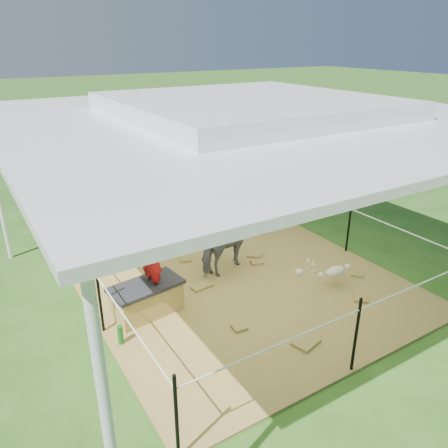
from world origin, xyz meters
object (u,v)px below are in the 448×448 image
woman (150,249)px  trash_barrel (242,152)px  foal (335,270)px  picnic_table_far (212,132)px  picnic_table_near (128,146)px  straw_bale (147,300)px  distant_person (172,144)px  pony (230,244)px  green_bottle (120,335)px

woman → trash_barrel: 7.70m
foal → picnic_table_far: (3.81, 10.38, 0.04)m
foal → picnic_table_near: bearing=85.5°
picnic_table_far → woman: bearing=-128.7°
straw_bale → distant_person: bearing=62.2°
pony → woman: bearing=85.6°
woman → picnic_table_far: 11.57m
green_bottle → foal: size_ratio=0.27×
woman → picnic_table_near: size_ratio=0.56×
distant_person → green_bottle: bearing=71.7°
green_bottle → pony: pony is taller
woman → distant_person: 8.42m
picnic_table_far → straw_bale: bearing=-129.1°
foal → picnic_table_near: 9.39m
straw_bale → foal: 2.91m
woman → green_bottle: bearing=-63.1°
trash_barrel → picnic_table_far: size_ratio=0.61×
picnic_table_far → pony: bearing=-122.9°
straw_bale → green_bottle: size_ratio=3.60×
pony → picnic_table_far: (4.94, 9.12, -0.17)m
straw_bale → foal: bearing=-16.4°
pony → picnic_table_near: size_ratio=0.56×
straw_bale → trash_barrel: size_ratio=0.94×
picnic_table_near → pony: bearing=-126.2°
straw_bale → picnic_table_near: 9.04m
straw_bale → woman: woman is taller
woman → foal: bearing=65.2°
pony → trash_barrel: (3.69, 5.18, -0.01)m
straw_bale → distant_person: 8.46m
woman → pony: size_ratio=1.00×
pony → picnic_table_near: pony is taller
straw_bale → picnic_table_near: picnic_table_near is taller
green_bottle → distant_person: distant_person is taller
pony → distant_person: distant_person is taller
pony → picnic_table_far: size_ratio=0.69×
woman → distant_person: bearing=145.1°
green_bottle → foal: (3.34, -0.37, 0.14)m
picnic_table_near → picnic_table_far: 3.84m
foal → trash_barrel: size_ratio=0.97×
distant_person → picnic_table_far: bearing=-130.9°
foal → trash_barrel: 6.93m
picnic_table_near → distant_person: 1.51m
picnic_table_far → distant_person: distant_person is taller
foal → trash_barrel: trash_barrel is taller
green_bottle → distant_person: size_ratio=0.23×
woman → trash_barrel: bearing=129.2°
woman → pony: woman is taller
woman → foal: 2.90m
straw_bale → trash_barrel: trash_barrel is taller
distant_person → woman: bearing=74.1°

